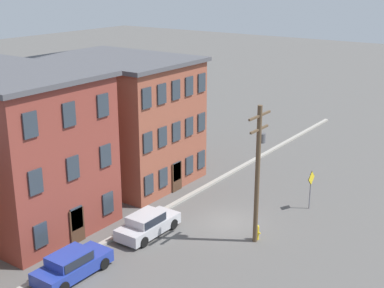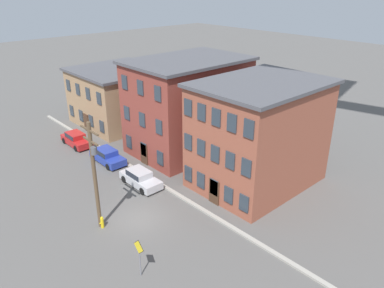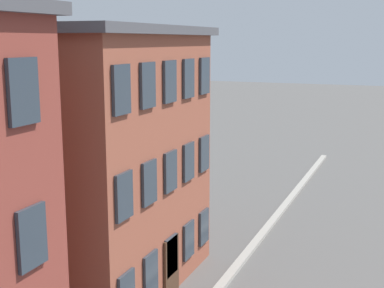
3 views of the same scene
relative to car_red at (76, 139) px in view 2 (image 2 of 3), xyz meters
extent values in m
plane|color=#565451|center=(16.55, -3.02, -0.75)|extent=(200.00, 200.00, 0.00)
cube|color=#9E998E|center=(16.55, 1.48, -0.67)|extent=(56.00, 0.36, 0.16)
cube|color=#9E7A56|center=(-3.05, 7.92, 2.61)|extent=(10.15, 9.87, 6.72)
cube|color=#4C4C51|center=(-3.05, 7.92, 6.13)|extent=(10.65, 10.37, 0.30)
cube|color=#2D3842|center=(-6.85, 2.92, 0.93)|extent=(0.90, 0.10, 1.40)
cube|color=#2D3842|center=(-6.85, 2.92, 4.29)|extent=(0.90, 0.10, 1.40)
cube|color=#2D3842|center=(-4.31, 2.92, 0.93)|extent=(0.90, 0.10, 1.40)
cube|color=#2D3842|center=(-4.31, 2.92, 4.29)|extent=(0.90, 0.10, 1.40)
cube|color=#2D3842|center=(-1.78, 2.92, 0.93)|extent=(0.90, 0.10, 1.40)
cube|color=#2D3842|center=(-1.78, 2.92, 4.29)|extent=(0.90, 0.10, 1.40)
cube|color=#2D3842|center=(0.76, 2.92, 0.93)|extent=(0.90, 0.10, 1.40)
cube|color=#2D3842|center=(0.76, 2.92, 4.29)|extent=(0.90, 0.10, 1.40)
cube|color=#472D1E|center=(-3.05, 2.92, 0.35)|extent=(1.10, 0.10, 2.20)
cube|color=brown|center=(9.01, 8.93, 4.03)|extent=(8.00, 11.89, 9.56)
cube|color=#4C4C51|center=(9.01, 8.93, 8.96)|extent=(8.50, 12.39, 0.30)
cube|color=#2D3842|center=(6.34, 2.92, 0.84)|extent=(0.90, 0.10, 1.40)
cube|color=#2D3842|center=(6.34, 2.92, 4.03)|extent=(0.90, 0.10, 1.40)
cube|color=#2D3842|center=(6.34, 2.92, 7.21)|extent=(0.90, 0.10, 1.40)
cube|color=#2D3842|center=(9.01, 2.92, 0.84)|extent=(0.90, 0.10, 1.40)
cube|color=#2D3842|center=(9.01, 2.92, 4.03)|extent=(0.90, 0.10, 1.40)
cube|color=#2D3842|center=(9.01, 2.92, 7.21)|extent=(0.90, 0.10, 1.40)
cube|color=#2D3842|center=(11.68, 2.92, 0.84)|extent=(0.90, 0.10, 1.40)
cube|color=#2D3842|center=(11.68, 2.92, 4.03)|extent=(0.90, 0.10, 1.40)
cube|color=#2D3842|center=(11.68, 2.92, 7.21)|extent=(0.90, 0.10, 1.40)
cube|color=#472D1E|center=(9.01, 2.92, 0.35)|extent=(1.10, 0.10, 2.20)
cube|color=brown|center=(18.93, 8.43, 3.85)|extent=(8.01, 10.88, 9.19)
cube|color=#4C4C51|center=(18.93, 8.43, 8.59)|extent=(8.51, 11.38, 0.30)
cube|color=#2D3842|center=(15.72, 2.92, 0.78)|extent=(0.90, 0.10, 1.40)
cube|color=#2D3842|center=(15.72, 2.92, 3.85)|extent=(0.90, 0.10, 1.40)
cube|color=#2D3842|center=(15.72, 2.92, 6.91)|extent=(0.90, 0.10, 1.40)
cube|color=#2D3842|center=(17.32, 2.92, 0.78)|extent=(0.90, 0.10, 1.40)
cube|color=#2D3842|center=(17.32, 2.92, 3.85)|extent=(0.90, 0.10, 1.40)
cube|color=#2D3842|center=(17.32, 2.92, 6.91)|extent=(0.90, 0.10, 1.40)
cube|color=#2D3842|center=(18.93, 2.92, 0.78)|extent=(0.90, 0.10, 1.40)
cube|color=#2D3842|center=(18.93, 2.92, 3.85)|extent=(0.90, 0.10, 1.40)
cube|color=#2D3842|center=(18.93, 2.92, 6.91)|extent=(0.90, 0.10, 1.40)
cube|color=#2D3842|center=(20.53, 2.92, 0.78)|extent=(0.90, 0.10, 1.40)
cube|color=#2D3842|center=(20.53, 2.92, 3.85)|extent=(0.90, 0.10, 1.40)
cube|color=#2D3842|center=(20.53, 2.92, 6.91)|extent=(0.90, 0.10, 1.40)
cube|color=#2D3842|center=(22.13, 2.92, 0.78)|extent=(0.90, 0.10, 1.40)
cube|color=#2D3842|center=(22.13, 2.92, 3.85)|extent=(0.90, 0.10, 1.40)
cube|color=#2D3842|center=(22.13, 2.92, 6.91)|extent=(0.90, 0.10, 1.40)
cube|color=#472D1E|center=(18.93, 2.92, 0.35)|extent=(1.10, 0.10, 2.20)
cube|color=#B21E1E|center=(0.07, 0.00, -0.22)|extent=(4.40, 1.80, 0.70)
cube|color=#B21E1E|center=(-0.13, 0.00, 0.41)|extent=(2.20, 1.51, 0.55)
cube|color=#1E232D|center=(-0.13, 0.00, 0.41)|extent=(2.02, 1.58, 0.48)
cylinder|color=black|center=(1.52, 0.85, -0.42)|extent=(0.66, 0.22, 0.66)
cylinder|color=black|center=(1.52, -0.85, -0.42)|extent=(0.66, 0.22, 0.66)
cylinder|color=black|center=(-1.38, 0.85, -0.42)|extent=(0.66, 0.22, 0.66)
cylinder|color=black|center=(-1.38, -0.85, -0.42)|extent=(0.66, 0.22, 0.66)
cube|color=#233899|center=(6.26, 0.34, -0.22)|extent=(4.40, 1.80, 0.70)
cube|color=#233899|center=(6.06, 0.34, 0.41)|extent=(2.20, 1.51, 0.55)
cube|color=#1E232D|center=(6.06, 0.34, 0.41)|extent=(2.02, 1.58, 0.48)
cylinder|color=black|center=(7.71, 1.19, -0.42)|extent=(0.66, 0.22, 0.66)
cylinder|color=black|center=(7.71, -0.51, -0.42)|extent=(0.66, 0.22, 0.66)
cylinder|color=black|center=(4.81, 1.19, -0.42)|extent=(0.66, 0.22, 0.66)
cylinder|color=black|center=(4.81, -0.51, -0.42)|extent=(0.66, 0.22, 0.66)
cube|color=#B7B7BC|center=(12.31, 0.16, -0.22)|extent=(4.40, 1.80, 0.70)
cube|color=#B7B7BC|center=(12.11, 0.16, 0.41)|extent=(2.20, 1.51, 0.55)
cube|color=#1E232D|center=(12.11, 0.16, 0.41)|extent=(2.02, 1.58, 0.48)
cylinder|color=black|center=(13.76, 1.01, -0.42)|extent=(0.66, 0.22, 0.66)
cylinder|color=black|center=(13.76, -0.69, -0.42)|extent=(0.66, 0.22, 0.66)
cylinder|color=black|center=(10.86, 1.01, -0.42)|extent=(0.66, 0.22, 0.66)
cylinder|color=black|center=(10.86, -0.69, -0.42)|extent=(0.66, 0.22, 0.66)
cylinder|color=slate|center=(21.67, -6.44, 0.55)|extent=(0.08, 0.08, 2.59)
cube|color=yellow|center=(21.67, -6.47, 1.50)|extent=(0.96, 0.03, 0.96)
cube|color=black|center=(21.67, -6.46, 1.50)|extent=(1.04, 0.02, 1.04)
cylinder|color=brown|center=(15.31, -5.71, 3.48)|extent=(0.28, 0.28, 8.46)
cube|color=brown|center=(15.31, -5.71, 7.11)|extent=(2.40, 0.12, 0.12)
cube|color=brown|center=(15.31, -5.71, 6.31)|extent=(2.00, 0.12, 0.12)
cylinder|color=#515156|center=(15.66, -5.71, 5.71)|extent=(0.44, 0.44, 0.55)
cylinder|color=yellow|center=(15.60, -5.69, -0.35)|extent=(0.24, 0.24, 0.80)
sphere|color=yellow|center=(15.60, -5.69, 0.10)|extent=(0.22, 0.22, 0.22)
cylinder|color=yellow|center=(15.60, -5.85, -0.30)|extent=(0.10, 0.12, 0.10)
camera|label=1|loc=(-10.57, -19.44, 14.72)|focal=50.00mm
camera|label=2|loc=(37.45, -16.40, 16.56)|focal=35.00mm
camera|label=3|loc=(2.79, -4.52, 8.26)|focal=50.00mm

